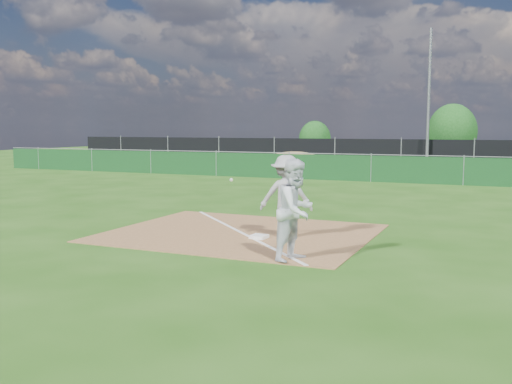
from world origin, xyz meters
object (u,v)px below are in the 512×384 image
(light_pole, at_px, (429,100))
(car_left, at_px, (341,152))
(play_at_first, at_px, (286,196))
(runner, at_px, (296,210))
(tree_left, at_px, (315,139))
(tree_mid, at_px, (452,132))
(car_mid, at_px, (395,153))
(first_base, at_px, (259,237))

(light_pole, bearing_deg, car_left, 139.36)
(play_at_first, bearing_deg, car_left, 102.77)
(runner, bearing_deg, tree_left, 32.72)
(light_pole, xyz_separation_m, tree_mid, (0.39, 11.05, -1.82))
(runner, xyz_separation_m, tree_left, (-10.58, 33.90, 0.60))
(light_pole, xyz_separation_m, car_mid, (-2.70, 5.01, -3.23))
(tree_mid, bearing_deg, car_left, -142.01)
(light_pole, relative_size, first_base, 23.15)
(light_pole, height_order, car_left, light_pole)
(play_at_first, bearing_deg, tree_left, 106.78)
(play_at_first, bearing_deg, tree_mid, 88.70)
(play_at_first, relative_size, runner, 1.01)
(play_at_first, height_order, tree_left, tree_left)
(car_left, xyz_separation_m, tree_mid, (6.94, 5.42, 1.45))
(play_at_first, relative_size, tree_left, 0.64)
(light_pole, height_order, runner, light_pole)
(first_base, relative_size, play_at_first, 0.18)
(first_base, bearing_deg, car_left, 101.64)
(light_pole, bearing_deg, runner, -88.51)
(tree_mid, bearing_deg, car_mid, -117.06)
(car_mid, relative_size, tree_mid, 1.09)
(first_base, xyz_separation_m, tree_left, (-9.13, 32.29, 1.49))
(play_at_first, xyz_separation_m, car_mid, (-2.34, 26.73, -0.17))
(car_mid, bearing_deg, play_at_first, 164.72)
(first_base, height_order, tree_left, tree_left)
(runner, xyz_separation_m, tree_mid, (-0.23, 34.82, 1.22))
(car_mid, bearing_deg, tree_mid, -47.35)
(runner, relative_size, car_left, 0.45)
(play_at_first, xyz_separation_m, tree_mid, (0.74, 32.77, 1.23))
(runner, xyz_separation_m, car_left, (-7.17, 29.40, -0.23))
(light_pole, bearing_deg, first_base, -92.15)
(car_left, relative_size, car_mid, 0.91)
(light_pole, xyz_separation_m, play_at_first, (-0.36, -21.72, -3.06))
(car_mid, distance_m, tree_mid, 6.93)
(tree_left, distance_m, tree_mid, 10.41)
(car_left, height_order, car_mid, car_mid)
(light_pole, bearing_deg, tree_left, 134.53)
(play_at_first, relative_size, tree_mid, 0.45)
(first_base, bearing_deg, tree_left, 105.79)
(first_base, distance_m, car_left, 28.38)
(light_pole, bearing_deg, play_at_first, -90.94)
(car_left, relative_size, tree_left, 1.40)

